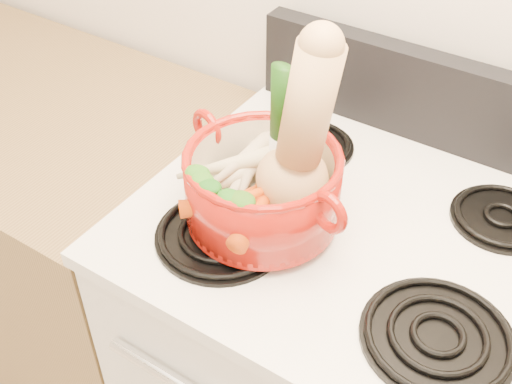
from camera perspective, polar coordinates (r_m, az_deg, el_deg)
The scene contains 23 objects.
cooktop at distance 1.13m, azimuth 9.63°, elevation -3.48°, with size 0.78×0.67×0.03m, color silver.
control_backsplash at distance 1.29m, azimuth 15.97°, elevation 7.75°, with size 0.76×0.05×0.18m, color black.
counter_left at distance 2.00m, azimuth -20.69°, elevation -1.58°, with size 1.36×0.65×0.90m, color olive.
burner_front_left at distance 1.08m, azimuth -3.10°, elevation -3.71°, with size 0.22×0.22×0.02m, color black.
burner_front_right at distance 0.97m, azimuth 15.86°, elevation -12.18°, with size 0.22×0.22×0.02m, color black.
burner_back_left at distance 1.27m, azimuth 4.81°, elevation 4.23°, with size 0.17×0.17×0.02m, color black.
burner_back_right at distance 1.18m, azimuth 21.00°, elevation -2.03°, with size 0.17×0.17×0.02m, color black.
dutch_oven at distance 1.05m, azimuth 0.60°, elevation 0.44°, with size 0.26×0.26×0.13m, color maroon.
pot_handle_left at distance 1.12m, azimuth -4.39°, elevation 5.72°, with size 0.07×0.07×0.02m, color maroon.
pot_handle_right at distance 0.95m, azimuth 6.48°, elevation -1.80°, with size 0.07×0.07×0.02m, color maroon.
squash at distance 0.98m, azimuth 3.47°, elevation 5.64°, with size 0.13×0.13×0.31m, color tan, non-canonical shape.
leek at distance 1.03m, azimuth 2.16°, elevation 5.45°, with size 0.04×0.04×0.25m, color white.
ginger at distance 1.10m, azimuth 4.09°, elevation 1.15°, with size 0.08×0.06×0.04m, color #D8C285.
parsnip_0 at distance 1.10m, azimuth -1.02°, elevation 1.70°, with size 0.04×0.04×0.23m, color beige.
parsnip_1 at distance 1.10m, azimuth -0.67°, elevation 2.15°, with size 0.05×0.05×0.22m, color beige.
parsnip_2 at distance 1.11m, azimuth -0.31°, elevation 2.99°, with size 0.04×0.04×0.20m, color beige.
parsnip_3 at distance 1.09m, azimuth -1.90°, elevation 2.68°, with size 0.05×0.05×0.20m, color beige.
parsnip_4 at distance 1.10m, azimuth -0.88°, elevation 3.28°, with size 0.04×0.04×0.20m, color beige.
carrot_0 at distance 1.05m, azimuth -0.77°, elevation -1.42°, with size 0.03×0.03×0.15m, color #C45A09.
carrot_1 at distance 1.04m, azimuth -1.89°, elevation -0.85°, with size 0.03×0.03×0.14m, color #BB4909.
carrot_2 at distance 1.02m, azimuth 0.39°, elevation -1.48°, with size 0.03×0.03×0.18m, color red.
carrot_3 at distance 1.02m, azimuth -2.80°, elevation -1.15°, with size 0.03×0.03×0.14m, color #C93E0A.
carrot_4 at distance 1.02m, azimuth -0.69°, elevation -0.63°, with size 0.03×0.03×0.15m, color #DA570A.
Camera 1 is at (0.28, 0.63, 1.71)m, focal length 45.00 mm.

